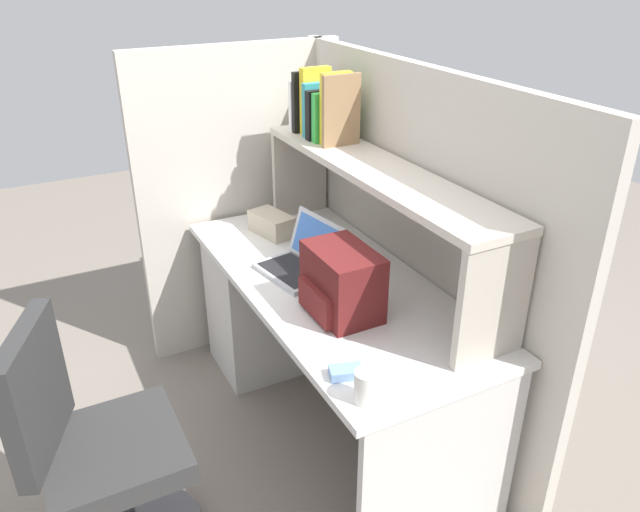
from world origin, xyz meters
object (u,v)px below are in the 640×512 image
at_px(backpack, 341,283).
at_px(laptop, 302,260).
at_px(tissue_box, 272,224).
at_px(office_chair, 100,465).
at_px(paper_cup, 367,387).
at_px(computer_mouse, 346,372).

bearing_deg(backpack, laptop, 177.39).
bearing_deg(tissue_box, office_chair, -65.22).
bearing_deg(paper_cup, computer_mouse, 178.15).
distance_m(computer_mouse, paper_cup, 0.13).
xyz_separation_m(computer_mouse, paper_cup, (0.13, -0.00, 0.04)).
distance_m(backpack, tissue_box, 0.76).
xyz_separation_m(tissue_box, office_chair, (0.76, -0.97, -0.39)).
relative_size(laptop, office_chair, 0.38).
distance_m(backpack, office_chair, 1.02).
bearing_deg(paper_cup, office_chair, -122.26).
height_order(paper_cup, tissue_box, paper_cup).
bearing_deg(paper_cup, tissue_box, 169.48).
relative_size(computer_mouse, tissue_box, 0.47).
height_order(tissue_box, office_chair, office_chair).
xyz_separation_m(paper_cup, office_chair, (-0.47, -0.74, -0.39)).
bearing_deg(tissue_box, computer_mouse, -24.85).
bearing_deg(computer_mouse, laptop, -177.76).
bearing_deg(office_chair, paper_cup, -100.08).
height_order(laptop, tissue_box, laptop).
distance_m(backpack, computer_mouse, 0.40).
bearing_deg(office_chair, computer_mouse, -92.31).
height_order(laptop, office_chair, laptop).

